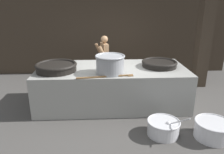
% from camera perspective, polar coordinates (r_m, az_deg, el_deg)
% --- Properties ---
extents(ground_plane, '(60.00, 60.00, 0.00)m').
position_cam_1_polar(ground_plane, '(6.07, -0.00, -6.81)').
color(ground_plane, '#474442').
extents(back_wall, '(9.28, 0.24, 3.47)m').
position_cam_1_polar(back_wall, '(8.41, -1.04, 12.81)').
color(back_wall, '#382D23').
rests_on(back_wall, ground_plane).
extents(support_pillar, '(0.37, 0.37, 3.47)m').
position_cam_1_polar(support_pillar, '(7.48, 23.03, 10.55)').
color(support_pillar, '#382D23').
rests_on(support_pillar, ground_plane).
extents(hearth_platform, '(3.87, 1.70, 1.02)m').
position_cam_1_polar(hearth_platform, '(5.87, -0.00, -2.35)').
color(hearth_platform, gray).
rests_on(hearth_platform, ground_plane).
extents(giant_wok_near, '(1.02, 1.02, 0.20)m').
position_cam_1_polar(giant_wok_near, '(5.59, -14.34, 2.60)').
color(giant_wok_near, black).
rests_on(giant_wok_near, hearth_platform).
extents(giant_wok_far, '(0.93, 0.93, 0.16)m').
position_cam_1_polar(giant_wok_far, '(5.92, 12.26, 3.46)').
color(giant_wok_far, black).
rests_on(giant_wok_far, hearth_platform).
extents(stock_pot, '(0.71, 0.71, 0.44)m').
position_cam_1_polar(stock_pot, '(5.21, -0.52, 3.47)').
color(stock_pot, gray).
rests_on(stock_pot, hearth_platform).
extents(stirring_paddle, '(1.31, 0.24, 0.04)m').
position_cam_1_polar(stirring_paddle, '(4.98, -1.14, 0.15)').
color(stirring_paddle, brown).
rests_on(stirring_paddle, hearth_platform).
extents(cook, '(0.46, 0.65, 1.65)m').
position_cam_1_polar(cook, '(7.07, -2.02, 4.66)').
color(cook, '#9E7551').
rests_on(cook, ground_plane).
extents(prep_bowl_vegetables, '(0.72, 0.75, 0.60)m').
position_cam_1_polar(prep_bowl_vegetables, '(4.78, 13.24, -12.59)').
color(prep_bowl_vegetables, silver).
rests_on(prep_bowl_vegetables, ground_plane).
extents(prep_bowl_meat, '(0.75, 0.75, 0.37)m').
position_cam_1_polar(prep_bowl_meat, '(5.00, 24.86, -12.20)').
color(prep_bowl_meat, silver).
rests_on(prep_bowl_meat, ground_plane).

